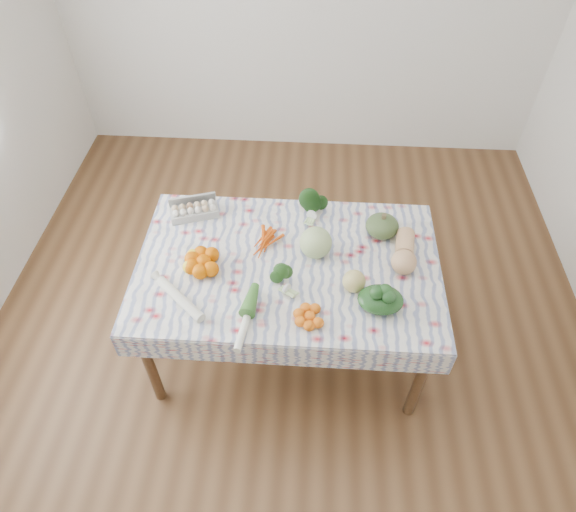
% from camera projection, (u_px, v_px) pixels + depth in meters
% --- Properties ---
extents(ground, '(4.50, 4.50, 0.00)m').
position_uv_depth(ground, '(288.00, 341.00, 3.36)').
color(ground, '#53341C').
rests_on(ground, ground).
extents(dining_table, '(1.60, 1.00, 0.75)m').
position_uv_depth(dining_table, '(288.00, 273.00, 2.87)').
color(dining_table, brown).
rests_on(dining_table, ground).
extents(tablecloth, '(1.66, 1.06, 0.01)m').
position_uv_depth(tablecloth, '(288.00, 264.00, 2.81)').
color(tablecloth, silver).
rests_on(tablecloth, dining_table).
extents(egg_carton, '(0.30, 0.19, 0.08)m').
position_uv_depth(egg_carton, '(195.00, 212.00, 3.04)').
color(egg_carton, '#ACABA7').
rests_on(egg_carton, tablecloth).
extents(carrot_bunch, '(0.24, 0.23, 0.04)m').
position_uv_depth(carrot_bunch, '(268.00, 242.00, 2.89)').
color(carrot_bunch, '#D84D0B').
rests_on(carrot_bunch, tablecloth).
extents(kale_bunch, '(0.20, 0.19, 0.15)m').
position_uv_depth(kale_bunch, '(315.00, 206.00, 3.02)').
color(kale_bunch, '#153610').
rests_on(kale_bunch, tablecloth).
extents(kabocha_squash, '(0.20, 0.20, 0.12)m').
position_uv_depth(kabocha_squash, '(382.00, 226.00, 2.92)').
color(kabocha_squash, '#3F542B').
rests_on(kabocha_squash, tablecloth).
extents(cabbage, '(0.18, 0.18, 0.18)m').
position_uv_depth(cabbage, '(316.00, 243.00, 2.79)').
color(cabbage, '#A3BE79').
rests_on(cabbage, tablecloth).
extents(butternut_squash, '(0.18, 0.31, 0.14)m').
position_uv_depth(butternut_squash, '(405.00, 251.00, 2.78)').
color(butternut_squash, tan).
rests_on(butternut_squash, tablecloth).
extents(orange_cluster, '(0.30, 0.30, 0.09)m').
position_uv_depth(orange_cluster, '(203.00, 262.00, 2.75)').
color(orange_cluster, '#DB5E00').
rests_on(orange_cluster, tablecloth).
extents(broccoli, '(0.19, 0.19, 0.10)m').
position_uv_depth(broccoli, '(281.00, 282.00, 2.65)').
color(broccoli, '#214B19').
rests_on(broccoli, tablecloth).
extents(mandarin_cluster, '(0.22, 0.22, 0.06)m').
position_uv_depth(mandarin_cluster, '(310.00, 316.00, 2.53)').
color(mandarin_cluster, orange).
rests_on(mandarin_cluster, tablecloth).
extents(grapefruit, '(0.14, 0.14, 0.12)m').
position_uv_depth(grapefruit, '(354.00, 281.00, 2.64)').
color(grapefruit, tan).
rests_on(grapefruit, tablecloth).
extents(spinach_bag, '(0.25, 0.21, 0.10)m').
position_uv_depth(spinach_bag, '(381.00, 300.00, 2.57)').
color(spinach_bag, '#163615').
rests_on(spinach_bag, tablecloth).
extents(daikon, '(0.31, 0.28, 0.05)m').
position_uv_depth(daikon, '(180.00, 299.00, 2.60)').
color(daikon, silver).
rests_on(daikon, tablecloth).
extents(leek, '(0.09, 0.38, 0.04)m').
position_uv_depth(leek, '(247.00, 318.00, 2.53)').
color(leek, white).
rests_on(leek, tablecloth).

